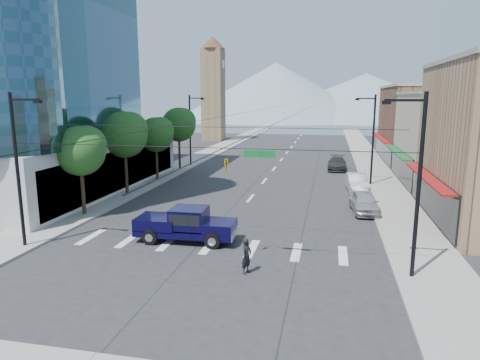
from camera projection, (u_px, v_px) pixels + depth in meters
The scene contains 20 objects.
ground at pixel (205, 255), 24.08m from camera, with size 160.00×160.00×0.00m, color #28282B.
sidewalk_left at pixel (204, 155), 64.91m from camera, with size 4.00×120.00×0.15m, color gray.
sidewalk_right at pixel (368, 160), 60.05m from camera, with size 4.00×120.00×0.15m, color gray.
shop_mid at pixel (468, 141), 42.22m from camera, with size 12.00×14.00×9.00m, color tan.
shop_far at pixel (432, 125), 57.49m from camera, with size 12.00×18.00×10.00m, color brown.
clock_tower at pixel (213, 87), 84.93m from camera, with size 4.80×4.80×20.40m.
mountain_left at pixel (276, 91), 169.08m from camera, with size 80.00×80.00×22.00m, color gray.
mountain_right at pixel (365, 96), 171.99m from camera, with size 90.00×90.00×18.00m, color gray.
tree_near at pixel (82, 149), 31.22m from camera, with size 3.65×3.64×6.71m.
tree_midnear at pixel (126, 133), 37.82m from camera, with size 4.09×4.09×7.52m.
tree_midfar at pixel (157, 133), 44.66m from camera, with size 3.65×3.64×6.71m.
tree_far at pixel (180, 124), 51.27m from camera, with size 4.09×4.09×7.52m.
signal_rig at pixel (202, 177), 22.19m from camera, with size 21.80×0.20×9.00m.
lamp_pole_nw at pixel (191, 127), 54.10m from camera, with size 2.00×0.25×9.00m.
lamp_pole_ne at pixel (372, 136), 42.10m from camera, with size 2.00×0.25×9.00m.
pickup_truck at pixel (185, 224), 26.24m from camera, with size 6.28×2.56×2.10m.
pedestrian at pixel (247, 256), 21.42m from camera, with size 0.67×0.44×1.83m, color black.
parked_car_near at pixel (364, 202), 32.74m from camera, with size 1.89×4.70×1.60m, color #B2B2B7.
parked_car_mid at pixel (357, 183), 40.15m from camera, with size 1.76×5.04×1.66m, color silver.
parked_car_far at pixel (337, 163), 52.08m from camera, with size 2.19×5.40×1.57m, color #303033.
Camera 1 is at (6.62, -21.93, 8.75)m, focal length 32.00 mm.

